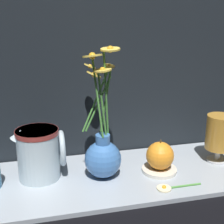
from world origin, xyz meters
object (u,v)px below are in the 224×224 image
tea_glass (220,133)px  ceramic_pitcher (40,152)px  orange_fruit (160,156)px  vase_with_flowers (102,151)px

tea_glass → ceramic_pitcher: bearing=177.3°
ceramic_pitcher → orange_fruit: bearing=-8.0°
vase_with_flowers → ceramic_pitcher: (-0.16, 0.03, 0.00)m
vase_with_flowers → ceramic_pitcher: bearing=170.4°
ceramic_pitcher → orange_fruit: ceramic_pitcher is taller
ceramic_pitcher → vase_with_flowers: bearing=-9.6°
vase_with_flowers → tea_glass: (0.35, 0.00, 0.02)m
vase_with_flowers → ceramic_pitcher: vase_with_flowers is taller
orange_fruit → vase_with_flowers: bearing=173.6°
ceramic_pitcher → orange_fruit: size_ratio=1.73×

